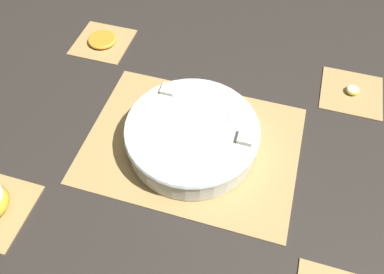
% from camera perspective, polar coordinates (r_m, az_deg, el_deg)
% --- Properties ---
extents(ground_plane, '(6.00, 6.00, 0.00)m').
position_cam_1_polar(ground_plane, '(0.83, 0.00, -1.20)').
color(ground_plane, '#2D2823').
extents(bamboo_mat_center, '(0.47, 0.35, 0.01)m').
position_cam_1_polar(bamboo_mat_center, '(0.83, 0.00, -1.08)').
color(bamboo_mat_center, tan).
rests_on(bamboo_mat_center, ground_plane).
extents(coaster_mat_far_left, '(0.15, 0.15, 0.01)m').
position_cam_1_polar(coaster_mat_far_left, '(1.10, -13.43, 13.93)').
color(coaster_mat_far_left, tan).
rests_on(coaster_mat_far_left, ground_plane).
extents(coaster_mat_far_right, '(0.15, 0.15, 0.01)m').
position_cam_1_polar(coaster_mat_far_right, '(1.01, 23.16, 6.29)').
color(coaster_mat_far_right, tan).
rests_on(coaster_mat_far_right, ground_plane).
extents(fruit_salad_bowl, '(0.29, 0.29, 0.07)m').
position_cam_1_polar(fruit_salad_bowl, '(0.80, 0.05, 0.48)').
color(fruit_salad_bowl, silver).
rests_on(fruit_salad_bowl, bamboo_mat_center).
extents(orange_slice_whole, '(0.08, 0.08, 0.01)m').
position_cam_1_polar(orange_slice_whole, '(1.09, -13.51, 14.25)').
color(orange_slice_whole, orange).
rests_on(orange_slice_whole, coaster_mat_far_left).
extents(banana_coin_single, '(0.03, 0.03, 0.01)m').
position_cam_1_polar(banana_coin_single, '(1.01, 23.29, 6.58)').
color(banana_coin_single, '#F4EABC').
rests_on(banana_coin_single, coaster_mat_far_right).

